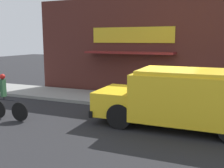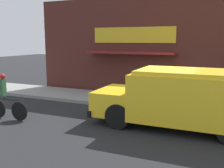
{
  "view_description": "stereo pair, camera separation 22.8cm",
  "coord_description": "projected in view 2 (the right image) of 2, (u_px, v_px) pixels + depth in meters",
  "views": [
    {
      "loc": [
        2.11,
        -10.58,
        2.99
      ],
      "look_at": [
        -2.19,
        -0.2,
        1.1
      ],
      "focal_mm": 42.0,
      "sensor_mm": 36.0,
      "label": 1
    },
    {
      "loc": [
        2.32,
        -10.49,
        2.99
      ],
      "look_at": [
        -2.19,
        -0.2,
        1.1
      ],
      "focal_mm": 42.0,
      "sensor_mm": 36.0,
      "label": 2
    }
  ],
  "objects": [
    {
      "name": "storefront",
      "position": [
        175.0,
        48.0,
        13.01
      ],
      "size": [
        15.91,
        1.12,
        5.24
      ],
      "color": "#4C231E",
      "rests_on": "ground_plane"
    },
    {
      "name": "school_bus",
      "position": [
        185.0,
        97.0,
        8.91
      ],
      "size": [
        5.72,
        2.81,
        2.0
      ],
      "rotation": [
        0.0,
        0.0,
        0.01
      ],
      "color": "yellow",
      "rests_on": "ground_plane"
    },
    {
      "name": "cyclist",
      "position": [
        5.0,
        98.0,
        9.95
      ],
      "size": [
        1.75,
        0.2,
        1.75
      ],
      "rotation": [
        0.0,
        0.0,
        0.03
      ],
      "color": "black",
      "rests_on": "ground_plane"
    },
    {
      "name": "ground_plane",
      "position": [
        162.0,
        113.0,
        10.89
      ],
      "size": [
        70.0,
        70.0,
        0.0
      ],
      "primitive_type": "plane",
      "color": "#232326"
    },
    {
      "name": "trash_bin",
      "position": [
        171.0,
        91.0,
        12.51
      ],
      "size": [
        0.5,
        0.5,
        0.88
      ],
      "color": "slate",
      "rests_on": "sidewalk"
    },
    {
      "name": "sidewalk",
      "position": [
        169.0,
        104.0,
        12.05
      ],
      "size": [
        28.0,
        2.59,
        0.15
      ],
      "color": "gray",
      "rests_on": "ground_plane"
    }
  ]
}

